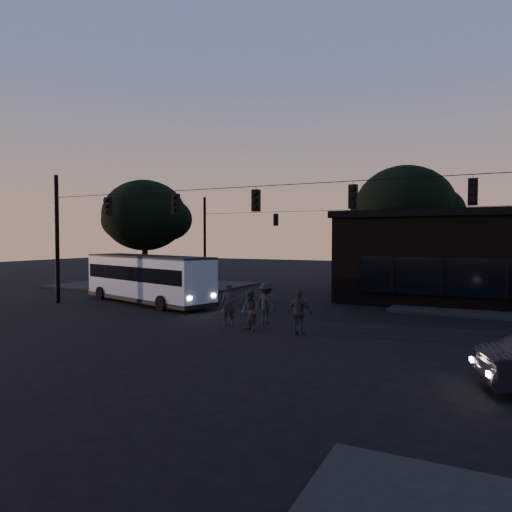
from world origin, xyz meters
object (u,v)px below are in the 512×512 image
at_px(pedestrian_a, 229,304).
at_px(building, 474,256).
at_px(bus, 147,276).
at_px(pedestrian_b, 250,310).
at_px(pedestrian_c, 299,312).
at_px(pedestrian_d, 266,303).

bearing_deg(pedestrian_a, building, 25.29).
height_order(bus, pedestrian_b, bus).
distance_m(building, pedestrian_c, 15.38).
distance_m(pedestrian_a, pedestrian_d, 1.73).
height_order(pedestrian_a, pedestrian_c, pedestrian_a).
height_order(bus, pedestrian_a, bus).
bearing_deg(building, pedestrian_c, -113.54).
relative_size(pedestrian_a, pedestrian_d, 1.00).
height_order(pedestrian_a, pedestrian_d, pedestrian_d).
distance_m(pedestrian_c, pedestrian_d, 2.73).
height_order(pedestrian_b, pedestrian_d, pedestrian_d).
bearing_deg(bus, pedestrian_c, -4.27).
height_order(pedestrian_a, pedestrian_b, pedestrian_a).
relative_size(building, pedestrian_d, 8.41).
bearing_deg(building, pedestrian_a, -125.43).
bearing_deg(pedestrian_b, building, 92.90).
height_order(bus, pedestrian_c, bus).
distance_m(building, pedestrian_a, 16.65).
relative_size(bus, pedestrian_b, 6.05).
bearing_deg(pedestrian_a, pedestrian_b, -55.71).
bearing_deg(building, pedestrian_b, -119.99).
xyz_separation_m(bus, pedestrian_d, (8.97, -2.69, -0.66)).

